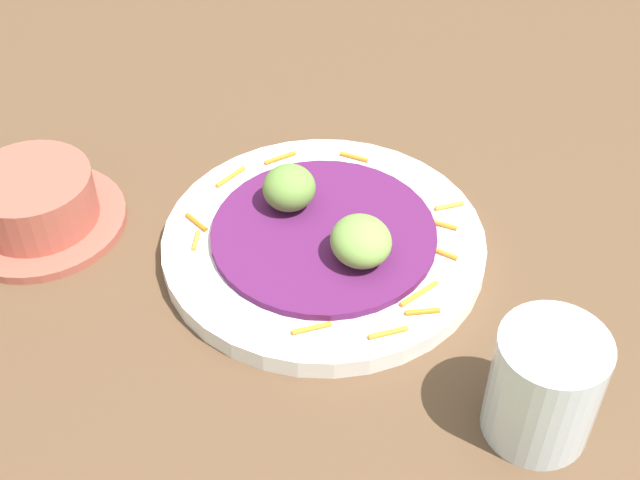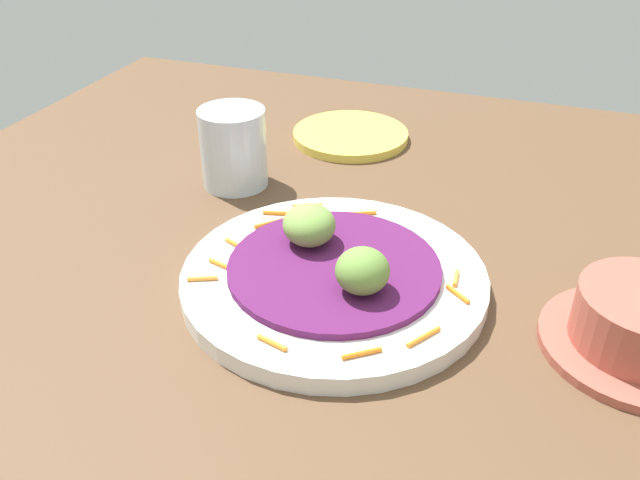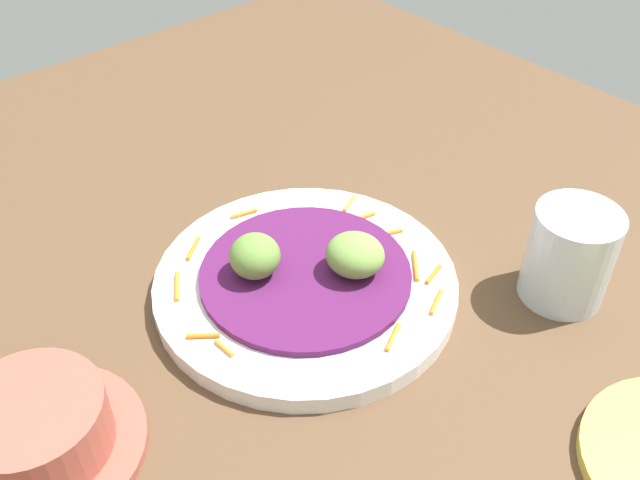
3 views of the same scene
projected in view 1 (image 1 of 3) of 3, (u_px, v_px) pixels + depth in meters
The scene contains 8 objects.
table_surface at pixel (303, 242), 74.84cm from camera, with size 110.00×110.00×2.00cm, color brown.
main_plate at pixel (324, 244), 71.96cm from camera, with size 26.65×26.65×1.69cm, color white.
cabbage_bed at pixel (324, 233), 71.15cm from camera, with size 18.56×18.56×0.67cm, color #51194C.
carrot_garnish at pixel (341, 238), 70.93cm from camera, with size 22.17×23.24×0.40cm.
guac_scoop_left at pixel (289, 188), 71.93cm from camera, with size 4.38×4.44×3.79cm, color olive.
guac_scoop_center at pixel (361, 241), 67.38cm from camera, with size 4.77×5.12×3.60cm, color #759E47.
terracotta_bowl at pixel (36, 204), 73.45cm from camera, with size 14.64×14.64×5.20cm.
water_glass at pixel (544, 386), 56.97cm from camera, with size 7.33×7.33×8.75cm, color silver.
Camera 1 is at (-53.58, -9.26, 52.45)cm, focal length 48.78 mm.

